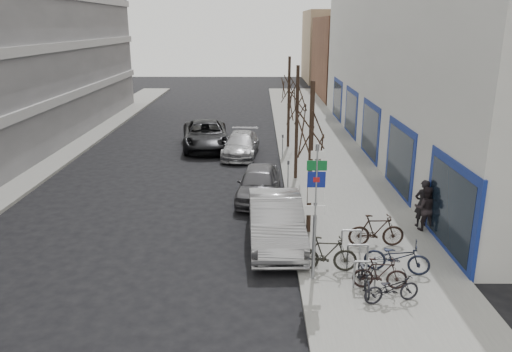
{
  "coord_description": "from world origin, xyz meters",
  "views": [
    {
      "loc": [
        0.81,
        -13.09,
        7.29
      ],
      "look_at": [
        0.72,
        4.23,
        2.0
      ],
      "focal_mm": 35.0,
      "sensor_mm": 36.0,
      "label": 1
    }
  ],
  "objects_px": {
    "bike_near_right": "(380,273)",
    "meter_front": "(297,216)",
    "tree_near": "(312,123)",
    "bike_mid_curb": "(397,254)",
    "bike_mid_inner": "(326,253)",
    "lane_car": "(206,135)",
    "parked_car_front": "(276,221)",
    "highway_sign_pole": "(315,205)",
    "bike_rack": "(358,254)",
    "parked_car_back": "(241,145)",
    "bike_far_curb": "(392,286)",
    "tree_far": "(289,81)",
    "parked_car_mid": "(259,183)",
    "meter_mid": "(288,171)",
    "tree_mid": "(297,96)",
    "bike_near_left": "(365,273)",
    "meter_back": "(283,143)",
    "pedestrian_near": "(423,203)",
    "pedestrian_far": "(426,208)",
    "bike_far_inner": "(376,230)"
  },
  "relations": [
    {
      "from": "bike_near_right",
      "to": "lane_car",
      "type": "height_order",
      "value": "lane_car"
    },
    {
      "from": "highway_sign_pole",
      "to": "tree_near",
      "type": "xyz_separation_m",
      "value": [
        0.2,
        3.51,
        1.65
      ]
    },
    {
      "from": "bike_mid_curb",
      "to": "parked_car_back",
      "type": "distance_m",
      "value": 15.24
    },
    {
      "from": "tree_far",
      "to": "meter_front",
      "type": "distance_m",
      "value": 13.88
    },
    {
      "from": "bike_near_right",
      "to": "meter_front",
      "type": "bearing_deg",
      "value": 34.95
    },
    {
      "from": "tree_near",
      "to": "bike_mid_curb",
      "type": "distance_m",
      "value": 5.13
    },
    {
      "from": "meter_front",
      "to": "meter_mid",
      "type": "xyz_separation_m",
      "value": [
        0.0,
        5.5,
        0.0
      ]
    },
    {
      "from": "meter_mid",
      "to": "pedestrian_far",
      "type": "relative_size",
      "value": 0.76
    },
    {
      "from": "tree_near",
      "to": "bike_mid_curb",
      "type": "xyz_separation_m",
      "value": [
        2.34,
        -3.08,
        -3.37
      ]
    },
    {
      "from": "parked_car_mid",
      "to": "meter_front",
      "type": "bearing_deg",
      "value": -67.11
    },
    {
      "from": "bike_mid_inner",
      "to": "bike_far_curb",
      "type": "xyz_separation_m",
      "value": [
        1.51,
        -1.77,
        -0.09
      ]
    },
    {
      "from": "bike_mid_curb",
      "to": "parked_car_back",
      "type": "xyz_separation_m",
      "value": [
        -5.14,
        14.35,
        -0.07
      ]
    },
    {
      "from": "bike_far_curb",
      "to": "lane_car",
      "type": "height_order",
      "value": "lane_car"
    },
    {
      "from": "tree_far",
      "to": "bike_mid_inner",
      "type": "height_order",
      "value": "tree_far"
    },
    {
      "from": "bike_rack",
      "to": "bike_mid_inner",
      "type": "distance_m",
      "value": 0.96
    },
    {
      "from": "bike_near_left",
      "to": "bike_far_curb",
      "type": "bearing_deg",
      "value": -47.16
    },
    {
      "from": "bike_near_right",
      "to": "highway_sign_pole",
      "type": "bearing_deg",
      "value": 78.05
    },
    {
      "from": "tree_near",
      "to": "bike_far_inner",
      "type": "xyz_separation_m",
      "value": [
        2.13,
        -1.25,
        -3.38
      ]
    },
    {
      "from": "highway_sign_pole",
      "to": "bike_mid_curb",
      "type": "relative_size",
      "value": 2.18
    },
    {
      "from": "highway_sign_pole",
      "to": "meter_front",
      "type": "relative_size",
      "value": 3.31
    },
    {
      "from": "meter_back",
      "to": "pedestrian_near",
      "type": "distance_m",
      "value": 11.02
    },
    {
      "from": "meter_front",
      "to": "pedestrian_far",
      "type": "bearing_deg",
      "value": 7.95
    },
    {
      "from": "parked_car_mid",
      "to": "lane_car",
      "type": "distance_m",
      "value": 9.91
    },
    {
      "from": "meter_front",
      "to": "tree_mid",
      "type": "bearing_deg",
      "value": 86.32
    },
    {
      "from": "bike_near_left",
      "to": "lane_car",
      "type": "xyz_separation_m",
      "value": [
        -6.19,
        17.3,
        0.16
      ]
    },
    {
      "from": "tree_near",
      "to": "lane_car",
      "type": "bearing_deg",
      "value": 110.84
    },
    {
      "from": "tree_far",
      "to": "parked_car_mid",
      "type": "xyz_separation_m",
      "value": [
        -1.78,
        -9.17,
        -3.37
      ]
    },
    {
      "from": "bike_rack",
      "to": "parked_car_back",
      "type": "distance_m",
      "value": 14.72
    },
    {
      "from": "bike_mid_curb",
      "to": "parked_car_back",
      "type": "relative_size",
      "value": 0.42
    },
    {
      "from": "tree_mid",
      "to": "bike_far_inner",
      "type": "bearing_deg",
      "value": -74.59
    },
    {
      "from": "bike_mid_curb",
      "to": "parked_car_back",
      "type": "height_order",
      "value": "parked_car_back"
    },
    {
      "from": "meter_front",
      "to": "meter_mid",
      "type": "height_order",
      "value": "same"
    },
    {
      "from": "parked_car_mid",
      "to": "tree_far",
      "type": "bearing_deg",
      "value": 84.86
    },
    {
      "from": "lane_car",
      "to": "highway_sign_pole",
      "type": "bearing_deg",
      "value": -81.71
    },
    {
      "from": "bike_mid_curb",
      "to": "meter_back",
      "type": "bearing_deg",
      "value": 27.41
    },
    {
      "from": "tree_mid",
      "to": "meter_mid",
      "type": "height_order",
      "value": "tree_mid"
    },
    {
      "from": "tree_far",
      "to": "parked_car_back",
      "type": "xyz_separation_m",
      "value": [
        -2.8,
        -1.73,
        -3.44
      ]
    },
    {
      "from": "bike_mid_inner",
      "to": "lane_car",
      "type": "bearing_deg",
      "value": 22.54
    },
    {
      "from": "tree_mid",
      "to": "bike_mid_curb",
      "type": "height_order",
      "value": "tree_mid"
    },
    {
      "from": "meter_mid",
      "to": "bike_near_left",
      "type": "xyz_separation_m",
      "value": [
        1.62,
        -9.1,
        -0.26
      ]
    },
    {
      "from": "meter_front",
      "to": "parked_car_front",
      "type": "height_order",
      "value": "parked_car_front"
    },
    {
      "from": "bike_rack",
      "to": "meter_front",
      "type": "bearing_deg",
      "value": 124.51
    },
    {
      "from": "tree_mid",
      "to": "bike_near_left",
      "type": "bearing_deg",
      "value": -83.72
    },
    {
      "from": "meter_back",
      "to": "bike_rack",
      "type": "bearing_deg",
      "value": -82.98
    },
    {
      "from": "bike_rack",
      "to": "parked_car_back",
      "type": "relative_size",
      "value": 0.49
    },
    {
      "from": "bike_rack",
      "to": "lane_car",
      "type": "bearing_deg",
      "value": 111.14
    },
    {
      "from": "highway_sign_pole",
      "to": "tree_far",
      "type": "xyz_separation_m",
      "value": [
        0.2,
        16.51,
        1.65
      ]
    },
    {
      "from": "highway_sign_pole",
      "to": "tree_far",
      "type": "height_order",
      "value": "tree_far"
    },
    {
      "from": "tree_near",
      "to": "parked_car_mid",
      "type": "relative_size",
      "value": 1.29
    },
    {
      "from": "bike_rack",
      "to": "bike_far_inner",
      "type": "height_order",
      "value": "bike_far_inner"
    }
  ]
}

